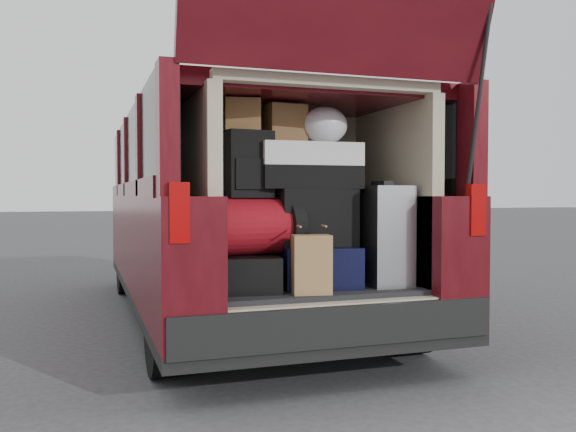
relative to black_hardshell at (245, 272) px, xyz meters
name	(u,v)px	position (x,y,z in m)	size (l,w,h in m)	color
ground	(317,381)	(0.41, -0.13, -0.65)	(80.00, 80.00, 0.00)	#333336
minivan	(240,217)	(0.41, 1.72, 0.26)	(1.90, 5.35, 2.77)	black
load_floor	(301,326)	(0.41, 0.14, -0.38)	(1.24, 1.05, 0.55)	black
black_hardshell	(245,272)	(0.00, 0.00, 0.00)	(0.37, 0.51, 0.21)	black
navy_hardshell	(315,265)	(0.46, 0.04, 0.02)	(0.46, 0.56, 0.25)	black
silver_roller	(382,235)	(0.86, -0.08, 0.20)	(0.26, 0.41, 0.61)	silver
kraft_bag	(311,264)	(0.31, -0.28, 0.06)	(0.22, 0.14, 0.33)	#AA7F4D
red_duffel	(254,226)	(0.05, -0.01, 0.27)	(0.51, 0.34, 0.34)	maroon
black_soft_case	(314,217)	(0.45, 0.02, 0.32)	(0.48, 0.29, 0.35)	black
backpack	(248,164)	(0.03, 0.01, 0.63)	(0.28, 0.17, 0.39)	black
twotone_duffel	(307,166)	(0.41, 0.04, 0.63)	(0.62, 0.32, 0.28)	white
grocery_sack_lower	(243,115)	(0.00, 0.03, 0.92)	(0.20, 0.17, 0.19)	brown
grocery_sack_upper	(284,125)	(0.29, 0.12, 0.89)	(0.24, 0.19, 0.24)	brown
plastic_bag_center	(324,125)	(0.53, 0.07, 0.89)	(0.29, 0.27, 0.23)	silver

